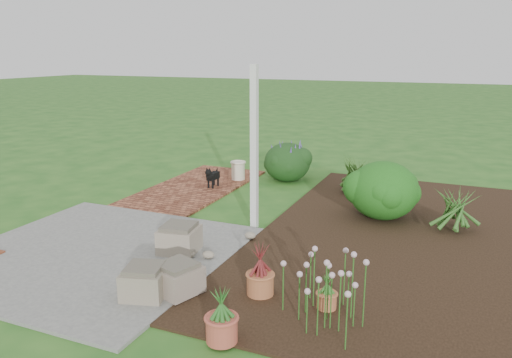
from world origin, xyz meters
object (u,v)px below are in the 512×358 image
at_px(stone_trough_near, 145,283).
at_px(cream_ceramic_urn, 238,171).
at_px(black_dog, 212,176).
at_px(evergreen_shrub, 383,189).

height_order(stone_trough_near, cream_ceramic_urn, cream_ceramic_urn).
relative_size(stone_trough_near, cream_ceramic_urn, 1.21).
bearing_deg(stone_trough_near, black_dog, 108.69).
relative_size(stone_trough_near, evergreen_shrub, 0.41).
xyz_separation_m(stone_trough_near, evergreen_shrub, (1.95, 3.84, 0.32)).
relative_size(black_dog, cream_ceramic_urn, 1.22).
xyz_separation_m(stone_trough_near, cream_ceramic_urn, (-1.26, 5.12, 0.04)).
bearing_deg(black_dog, cream_ceramic_urn, 76.71).
distance_m(stone_trough_near, black_dog, 4.58).
relative_size(stone_trough_near, black_dog, 0.99).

